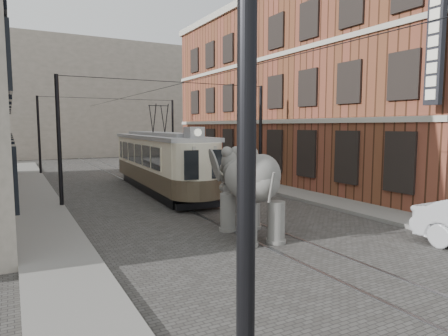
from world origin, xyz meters
TOP-DOWN VIEW (x-y plane):
  - ground at (0.00, 0.00)m, footprint 120.00×120.00m
  - tram_rails at (0.00, 0.00)m, footprint 1.54×80.00m
  - sidewalk_right at (6.00, 0.00)m, footprint 2.00×60.00m
  - sidewalk_left at (-6.50, 0.00)m, footprint 2.00×60.00m
  - brick_building at (11.00, 9.00)m, footprint 8.00×26.00m
  - distant_block at (0.00, 40.00)m, footprint 28.00×10.00m
  - catenary at (-0.20, 5.00)m, footprint 11.00×30.20m
  - tram at (-0.05, 8.52)m, footprint 3.18×12.51m
  - elephant at (-0.51, -2.04)m, footprint 3.44×5.25m

SIDE VIEW (x-z plane):
  - ground at x=0.00m, z-range 0.00..0.00m
  - tram_rails at x=0.00m, z-range 0.00..0.02m
  - sidewalk_right at x=6.00m, z-range 0.00..0.15m
  - sidewalk_left at x=-6.50m, z-range 0.00..0.15m
  - elephant at x=-0.51m, z-range 0.00..2.99m
  - tram at x=-0.05m, z-range 0.00..4.92m
  - catenary at x=-0.20m, z-range 0.00..6.00m
  - brick_building at x=11.00m, z-range 0.00..12.00m
  - distant_block at x=0.00m, z-range 0.00..14.00m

